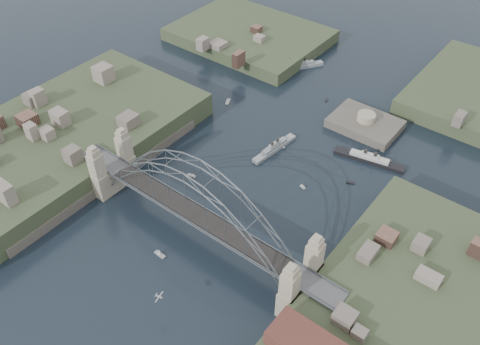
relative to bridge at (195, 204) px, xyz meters
name	(u,v)px	position (x,y,z in m)	size (l,w,h in m)	color
ground	(198,237)	(0.00, 0.00, -12.32)	(500.00, 500.00, 0.00)	black
bridge	(195,204)	(0.00, 0.00, 0.00)	(84.00, 13.80, 24.60)	#4F5052
shore_west	(60,146)	(-57.32, 0.00, -10.35)	(50.50, 90.00, 12.00)	#364228
headland_nw	(250,39)	(-55.00, 95.00, -11.82)	(60.00, 45.00, 9.00)	#364228
fort_island	(364,128)	(12.00, 70.00, -12.66)	(22.00, 16.00, 9.40)	#4D473E
naval_cruiser_near	(274,148)	(-4.79, 41.76, -11.48)	(4.35, 18.38, 5.47)	#93999B
naval_cruiser_far	(302,66)	(-25.44, 89.55, -11.39)	(11.48, 16.26, 5.97)	#93999B
ocean_liner	(369,159)	(21.26, 55.28, -11.49)	(22.15, 7.14, 5.40)	black
aeroplane	(158,296)	(8.90, -22.64, -5.38)	(1.75, 3.15, 0.46)	#B0B4B8
small_boat_a	(191,176)	(-17.23, 16.44, -12.04)	(2.96, 1.67, 1.43)	#BBBBB7
small_boat_b	(303,187)	(11.60, 32.82, -12.03)	(1.98, 1.11, 1.43)	#BBBBB7
small_boat_c	(160,253)	(-3.54, -10.57, -11.62)	(3.36, 1.22, 2.38)	#BBBBB7
small_boat_d	(350,183)	(21.64, 43.02, -12.17)	(2.53, 1.72, 0.45)	#BBBBB7
small_boat_e	(228,102)	(-33.22, 53.53, -12.04)	(2.56, 3.63, 1.43)	#BBBBB7
small_boat_f	(282,147)	(-3.46, 44.33, -12.17)	(1.55, 1.34, 0.45)	#BBBBB7
small_boat_h	(326,100)	(-6.15, 76.03, -12.17)	(1.49, 2.13, 0.45)	#BBBBB7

